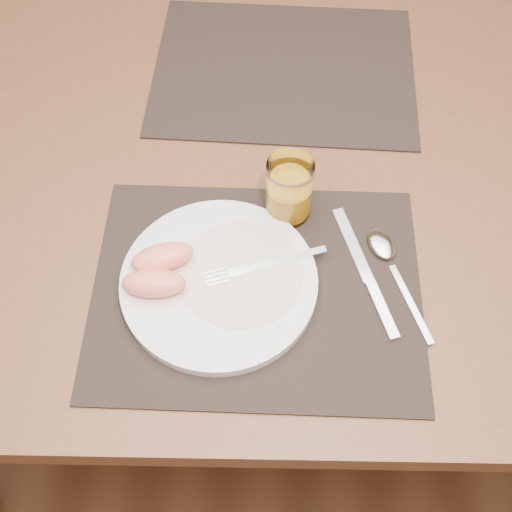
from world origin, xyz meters
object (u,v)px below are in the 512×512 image
Objects in this scene: table at (268,200)px; spoon at (386,252)px; placemat_far at (284,70)px; knife at (369,282)px; plate at (219,282)px; placemat_near at (257,289)px; fork at (255,267)px; juice_glass at (289,192)px.

spoon is (0.17, -0.16, 0.09)m from table.
placemat_far is 0.44m from knife.
placemat_far is 0.44m from plate.
table is 0.24m from placemat_near.
spoon is at bearing -69.68° from placemat_far.
placemat_far is at bearing 105.02° from knife.
placemat_near is at bearing -82.47° from fork.
knife is (0.16, -0.01, -0.02)m from fork.
juice_glass is (0.04, 0.13, 0.05)m from placemat_near.
spoon is at bearing 61.04° from knife.
juice_glass is at bearing -89.43° from placemat_far.
placemat_far is 0.41m from spoon.
fork is at bearing -95.26° from table.
table is 0.16m from juice_glass.
placemat_far is at bearing 83.37° from table.
knife is (0.21, 0.01, -0.01)m from plate.
placemat_near reaches higher than table.
plate is (-0.05, 0.01, 0.01)m from placemat_near.
knife is 1.14× the size of spoon.
spoon is (0.14, -0.38, 0.01)m from placemat_far.
fork is (-0.00, 0.02, 0.02)m from placemat_near.
spoon is at bearing 13.16° from plate.
table is 8.18× the size of fork.
knife is (0.14, -0.21, 0.09)m from table.
placemat_near is at bearing -95.26° from placemat_far.
plate is 0.05m from fork.
placemat_far is 4.45× the size of juice_glass.
placemat_far is (0.04, 0.44, 0.00)m from placemat_near.
placemat_far is 2.39× the size of spoon.
placemat_far is 1.67× the size of plate.
plate reaches higher than spoon.
placemat_near is at bearing -5.69° from plate.
juice_glass is at bearing -71.55° from table.
fork reaches higher than placemat_far.
fork reaches higher than spoon.
fork is at bearing -112.85° from juice_glass.
plate is 1.44× the size of spoon.
juice_glass is at bearing 151.56° from spoon.
spoon is (0.03, 0.05, 0.00)m from knife.
table is 3.11× the size of placemat_near.
placemat_near is at bearing -175.41° from knife.
placemat_near is 0.19m from spoon.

